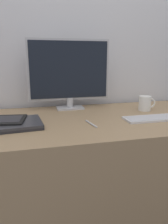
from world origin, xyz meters
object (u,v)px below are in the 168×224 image
(keyboard, at_px, (151,118))
(coffee_mug, at_px, (145,103))
(monitor, at_px, (69,72))
(laptop, at_px, (8,125))
(ereader, at_px, (9,120))
(pen, at_px, (91,124))

(keyboard, bearing_deg, coffee_mug, 70.32)
(monitor, bearing_deg, keyboard, -43.97)
(laptop, relative_size, coffee_mug, 2.98)
(keyboard, distance_m, ereader, 0.77)
(ereader, distance_m, pen, 0.42)
(laptop, xyz_separation_m, coffee_mug, (0.84, 0.16, 0.04))
(laptop, distance_m, pen, 0.42)
(monitor, relative_size, laptop, 1.58)
(laptop, distance_m, ereader, 0.03)
(laptop, bearing_deg, keyboard, -3.70)
(monitor, bearing_deg, ereader, -140.80)
(monitor, bearing_deg, laptop, -138.27)
(laptop, height_order, ereader, ereader)
(coffee_mug, bearing_deg, keyboard, -109.68)
(keyboard, distance_m, laptop, 0.77)
(monitor, height_order, pen, monitor)
(coffee_mug, bearing_deg, monitor, 159.87)
(monitor, relative_size, ereader, 2.69)
(monitor, distance_m, laptop, 0.55)
(ereader, bearing_deg, pen, -12.47)
(keyboard, relative_size, pen, 2.36)
(keyboard, bearing_deg, pen, -177.99)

